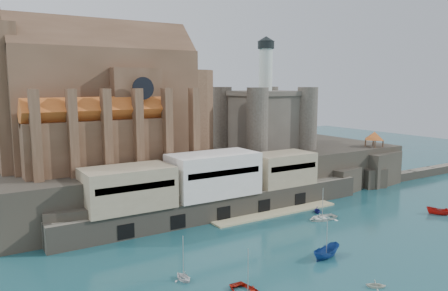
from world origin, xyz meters
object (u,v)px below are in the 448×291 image
object	(u,v)px
castle_keep	(264,116)
boat_2	(326,258)
pavilion	(374,137)
boat_1	(376,287)
church	(113,106)

from	to	relation	value
castle_keep	boat_2	xyz separation A→B (m)	(-22.27, -45.55, -18.31)
pavilion	boat_2	xyz separation A→B (m)	(-48.19, -30.48, -12.73)
boat_1	boat_2	bearing A→B (deg)	30.49
pavilion	boat_1	xyz separation A→B (m)	(-49.89, -41.21, -12.73)
church	boat_2	world-z (taller)	church
church	boat_1	world-z (taller)	church
church	castle_keep	world-z (taller)	church
church	pavilion	size ratio (longest dim) A/B	7.34
castle_keep	boat_1	distance (m)	63.86
church	pavilion	world-z (taller)	church
castle_keep	boat_1	world-z (taller)	castle_keep
castle_keep	boat_2	distance (m)	53.91
pavilion	boat_2	size ratio (longest dim) A/B	1.10
castle_keep	boat_2	size ratio (longest dim) A/B	5.04
church	pavilion	xyz separation A→B (m)	(66.13, -15.85, -9.40)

